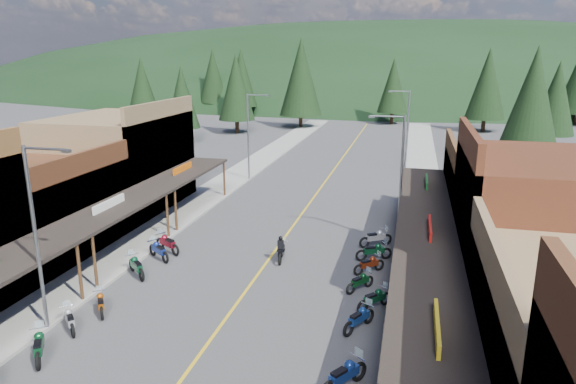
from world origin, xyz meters
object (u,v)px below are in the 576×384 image
Objects in this scene: streetlight_2 at (399,174)px; bike_west_9 at (167,242)px; bike_east_11 at (376,237)px; pedestrian_east_b at (419,213)px; streetlight_1 at (250,133)px; pine_2 at (301,77)px; rider_on_bike at (281,250)px; bike_west_4 at (39,345)px; bike_east_6 at (359,317)px; pine_3 at (393,85)px; bike_east_8 at (360,281)px; pine_7 at (213,76)px; pine_1 at (241,78)px; bike_east_10 at (374,250)px; pine_4 at (487,84)px; bike_west_8 at (159,249)px; bike_west_5 at (70,319)px; pine_9 at (556,98)px; shop_east_2 at (545,232)px; pedestrian_east_a at (430,318)px; streetlight_0 at (38,231)px; pine_0 at (142,83)px; pine_8 at (182,97)px; bike_east_5 at (344,374)px; pine_11 at (533,95)px; pine_10 at (236,87)px; bike_west_7 at (136,265)px; shop_west_3 at (121,162)px; bike_west_6 at (101,302)px; shop_east_3 at (507,198)px; bike_east_9 at (369,263)px; shop_west_2 at (34,211)px.

streetlight_2 reaches higher than bike_west_9.
bike_east_11 is 5.23m from pedestrian_east_b.
pine_2 reaches higher than streetlight_1.
pine_2 is 6.70× the size of rider_on_bike.
bike_west_4 is 1.03× the size of bike_east_6.
pine_3 is 65.37m from bike_east_8.
pine_7 is at bearing 107.07° from rider_on_bike.
rider_on_bike is at bearing 26.40° from bike_west_4.
bike_east_10 is (29.87, -64.93, -6.63)m from pine_1.
pine_4 is 72.35m from bike_west_4.
bike_east_6 is at bearing -77.80° from bike_west_8.
pine_4 is 70.42m from bike_west_5.
pine_3 is at bearing 133.60° from pine_9.
pine_2 is at bearing 112.90° from shop_east_2.
pine_9 is at bearing 176.99° from pedestrian_east_a.
streetlight_0 is 0.64× the size of pine_7.
pine_0 is 16.14m from pine_7.
pine_4 is at bearing 26.57° from pine_8.
bike_east_5 is at bearing -100.30° from pine_4.
bike_west_8 is 12.34m from bike_east_10.
pine_11 is at bearing 15.09° from bike_west_5.
pine_10 is 57.42m from bike_west_5.
pine_7 reaches higher than pedestrian_east_a.
streetlight_1 is at bearing 44.23° from bike_west_7.
pedestrian_east_a is (15.73, -24.98, -3.44)m from streetlight_1.
shop_west_3 reaches higher than bike_east_8.
pine_7 is at bearing 143.84° from pine_11.
bike_west_6 is (-19.47, -5.87, -2.98)m from shop_east_2.
pine_1 reaches higher than pine_3.
bike_west_6 is at bearing -77.11° from bike_east_10.
pedestrian_east_a is (26.78, -52.98, -5.76)m from pine_10.
pine_0 is at bearing 64.82° from bike_west_8.
shop_east_3 is 69.95m from pine_1.
pine_7 is at bearing 73.03° from bike_west_4.
pine_0 is at bearing 175.79° from bike_east_9.
pine_0 is at bearing -119.74° from pine_7.
bike_east_9 is 6.89m from pedestrian_east_a.
streetlight_0 is (-20.71, -17.30, 1.93)m from shop_east_3.
pine_4 is 63.96m from pedestrian_east_a.
pine_11 is (-4.00, -7.00, 0.81)m from pine_9.
pine_10 is at bearing 44.17° from bike_west_9.
pine_2 is 1.40× the size of pine_8.
bike_east_6 is (23.87, -52.87, -6.19)m from pine_10.
pine_10 is (-31.75, 38.70, 4.25)m from shop_east_3.
pine_2 is at bearing -39.29° from pine_7.
shop_west_2 is 66.82m from pine_3.
bike_east_8 is at bearing -28.27° from shop_west_3.
shop_east_2 reaches higher than bike_west_4.
shop_east_3 is 23.07m from bike_west_7.
pine_1 is at bearing 122.75° from shop_east_3.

